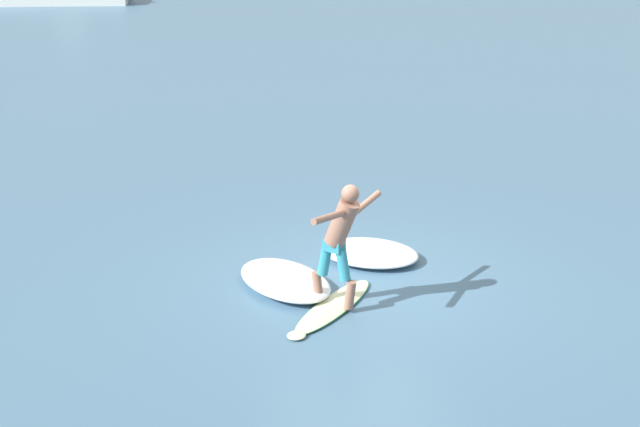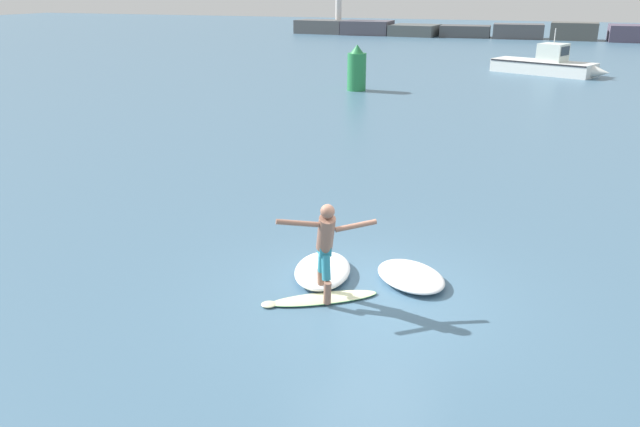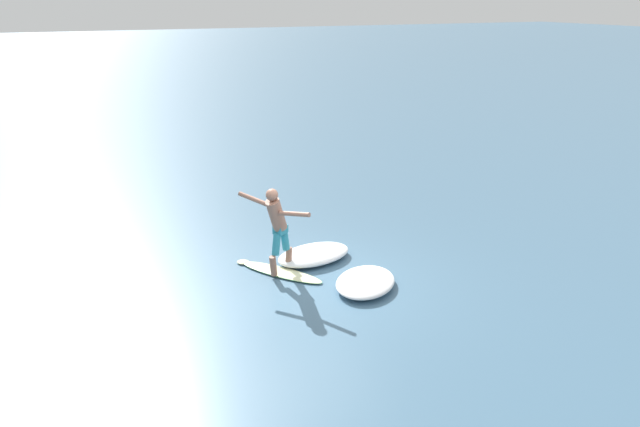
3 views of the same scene
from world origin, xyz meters
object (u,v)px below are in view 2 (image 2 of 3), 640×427
Objects in this scene: surfer at (326,243)px; channel_marker_buoy at (357,70)px; fishing_boat_near_jetty at (547,65)px; surfboard at (322,298)px.

surfer is 23.66m from channel_marker_buoy.
fishing_boat_near_jetty reaches higher than surfer.
surfboard is at bearing -74.11° from channel_marker_buoy.
fishing_boat_near_jetty is at bearing 85.37° from surfer.
surfboard is 23.59m from channel_marker_buoy.
fishing_boat_near_jetty is (2.76, 33.01, 0.56)m from surfboard.
channel_marker_buoy is (-6.54, 22.74, -0.05)m from surfer.
fishing_boat_near_jetty is 13.86m from channel_marker_buoy.
channel_marker_buoy reaches higher than surfboard.
channel_marker_buoy is (-9.22, -10.34, 0.49)m from fishing_boat_near_jetty.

